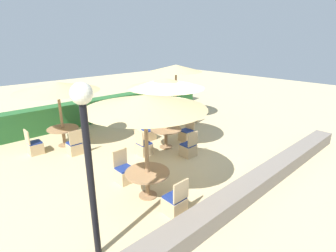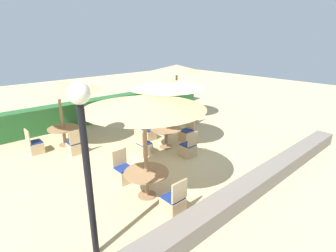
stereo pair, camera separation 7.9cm
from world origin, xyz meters
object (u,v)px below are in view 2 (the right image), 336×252
object	(u,v)px
lamp_post	(84,141)
patio_chair_front_left_north	(124,173)
patio_chair_back_left_west	(35,146)
parasol_center	(166,83)
patio_chair_back_right_south	(192,118)
patio_chair_front_left_south	(173,203)
patio_chair_center_west	(144,147)
round_table_front_left	(146,177)
parasol_back_right	(177,68)
patio_chair_center_north	(148,133)
patio_chair_center_south	(188,149)
patio_chair_back_right_north	(163,110)
round_table_center	(166,132)
round_table_back_left	(64,131)
patio_chair_back_right_west	(161,118)
patio_chair_back_left_south	(75,147)
parasol_back_left	(57,87)
parasol_front_left	(144,102)
patio_chair_center_east	(187,134)
round_table_back_right	(176,108)

from	to	relation	value
lamp_post	patio_chair_front_left_north	bearing A→B (deg)	45.40
patio_chair_back_left_west	parasol_center	xyz separation A→B (m)	(3.83, -2.75, 2.17)
patio_chair_back_right_south	patio_chair_front_left_south	size ratio (longest dim) A/B	1.00
patio_chair_center_west	round_table_front_left	bearing A→B (deg)	-35.53
parasol_back_right	parasol_center	world-z (taller)	parasol_back_right
parasol_back_right	patio_chair_center_north	world-z (taller)	parasol_back_right
patio_chair_back_left_west	patio_chair_center_south	size ratio (longest dim) A/B	1.00
lamp_post	patio_chair_back_right_north	world-z (taller)	lamp_post
patio_chair_back_left_west	round_table_center	distance (m)	4.73
round_table_back_left	patio_chair_center_west	xyz separation A→B (m)	(1.74, -2.73, -0.31)
patio_chair_back_left_west	patio_chair_back_right_west	distance (m)	5.63
patio_chair_back_left_south	parasol_back_right	world-z (taller)	parasol_back_right
patio_chair_back_left_south	round_table_front_left	xyz separation A→B (m)	(0.27, -3.82, 0.31)
lamp_post	patio_chair_back_left_south	bearing A→B (deg)	70.60
patio_chair_back_right_west	patio_chair_center_west	xyz separation A→B (m)	(-2.80, -2.33, 0.00)
parasol_back_left	patio_chair_front_left_south	bearing A→B (deg)	-87.52
patio_chair_back_right_north	patio_chair_center_west	bearing A→B (deg)	41.33
parasol_back_left	patio_chair_back_right_south	bearing A→B (deg)	-14.48
parasol_front_left	lamp_post	bearing A→B (deg)	-155.24
parasol_center	patio_chair_front_left_south	world-z (taller)	parasol_center
parasol_back_left	patio_chair_center_east	bearing A→B (deg)	-36.34
patio_chair_back_right_north	parasol_center	size ratio (longest dim) A/B	0.34
parasol_back_left	patio_chair_back_right_south	xyz separation A→B (m)	(5.62, -1.45, -2.02)
patio_chair_center_east	patio_chair_front_left_south	size ratio (longest dim) A/B	1.00
round_table_back_right	patio_chair_center_east	distance (m)	2.97
round_table_front_left	patio_chair_front_left_north	size ratio (longest dim) A/B	1.23
round_table_back_right	patio_chair_front_left_north	bearing A→B (deg)	-147.75
patio_chair_back_right_west	round_table_back_right	bearing A→B (deg)	88.46
lamp_post	patio_chair_back_right_south	world-z (taller)	lamp_post
parasol_back_left	round_table_front_left	world-z (taller)	parasol_back_left
parasol_back_left	patio_chair_back_right_west	size ratio (longest dim) A/B	3.21
patio_chair_back_right_south	patio_chair_center_north	size ratio (longest dim) A/B	1.00
round_table_center	patio_chair_front_left_south	size ratio (longest dim) A/B	1.24
parasol_center	patio_chair_front_left_south	bearing A→B (deg)	-129.34
parasol_back_right	patio_chair_back_right_west	size ratio (longest dim) A/B	2.92
parasol_back_left	patio_chair_center_west	size ratio (longest dim) A/B	3.21
patio_chair_back_right_north	patio_chair_back_right_south	world-z (taller)	same
lamp_post	patio_chair_front_left_south	xyz separation A→B (m)	(1.95, -0.10, -2.09)
patio_chair_back_left_south	patio_chair_front_left_north	xyz separation A→B (m)	(0.24, -2.79, 0.00)
round_table_center	round_table_back_left	bearing A→B (deg)	134.65
patio_chair_back_left_west	patio_chair_front_left_north	distance (m)	3.99
parasol_back_right	patio_chair_back_right_north	size ratio (longest dim) A/B	2.92
patio_chair_back_left_west	patio_chair_center_west	size ratio (longest dim) A/B	1.00
lamp_post	patio_chair_back_left_west	world-z (taller)	lamp_post
patio_chair_center_east	patio_chair_front_left_north	bearing A→B (deg)	105.25
parasol_front_left	parasol_back_right	bearing A→B (deg)	39.62
round_table_front_left	patio_chair_front_left_north	distance (m)	1.08
patio_chair_back_left_west	round_table_back_right	size ratio (longest dim) A/B	0.81
parasol_back_left	patio_chair_back_right_west	distance (m)	4.98
patio_chair_back_right_north	round_table_front_left	size ratio (longest dim) A/B	0.81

